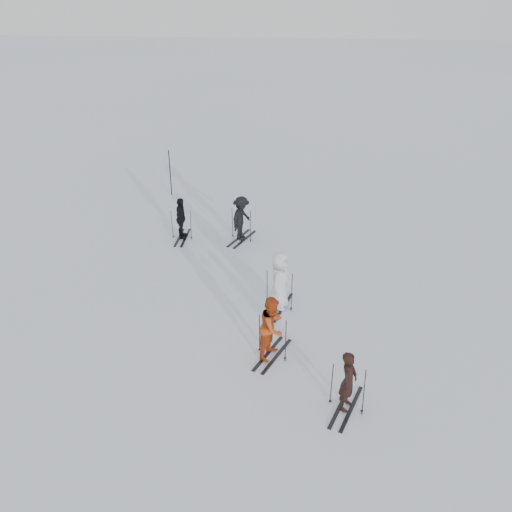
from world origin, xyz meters
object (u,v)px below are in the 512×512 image
at_px(skier_near_dark, 348,382).
at_px(skier_grey, 280,281).
at_px(skier_uphill_left, 181,219).
at_px(skier_uphill_far, 241,219).
at_px(skier_red, 273,328).
at_px(piste_marker, 170,173).

distance_m(skier_near_dark, skier_grey, 4.53).
bearing_deg(skier_grey, skier_uphill_left, 57.55).
relative_size(skier_uphill_left, skier_uphill_far, 0.94).
bearing_deg(skier_red, piste_marker, 48.41).
height_order(skier_red, skier_uphill_left, skier_red).
xyz_separation_m(skier_red, skier_uphill_left, (-3.71, 6.76, -0.10)).
bearing_deg(skier_uphill_far, piste_marker, 63.66).
bearing_deg(skier_red, skier_uphill_left, 52.74).
distance_m(skier_red, piste_marker, 12.06).
bearing_deg(skier_near_dark, skier_red, 65.73).
height_order(skier_grey, skier_uphill_far, skier_grey).
bearing_deg(piste_marker, skier_near_dark, -62.03).
distance_m(skier_red, skier_uphill_left, 7.71).
bearing_deg(skier_grey, skier_uphill_far, 36.16).
xyz_separation_m(skier_grey, piste_marker, (-5.07, 8.64, 0.11)).
xyz_separation_m(skier_uphill_left, piste_marker, (-1.27, 4.22, 0.23)).
height_order(skier_near_dark, skier_red, skier_red).
distance_m(skier_uphill_left, piste_marker, 4.41).
bearing_deg(skier_uphill_left, skier_grey, -137.79).
bearing_deg(skier_grey, skier_red, -165.27).
bearing_deg(skier_near_dark, skier_uphill_far, 41.75).
height_order(skier_red, skier_uphill_far, skier_red).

